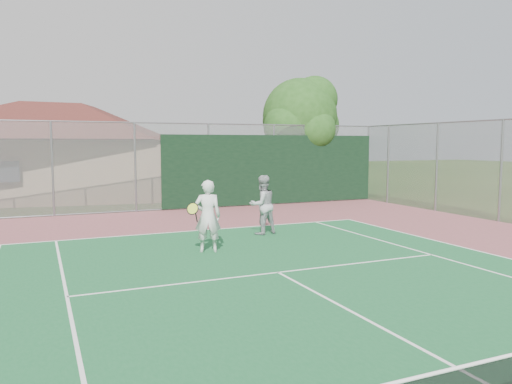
# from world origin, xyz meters

# --- Properties ---
(back_fence) EXTENTS (20.08, 0.11, 3.53)m
(back_fence) POSITION_xyz_m (2.11, 16.98, 1.67)
(back_fence) COLOR gray
(back_fence) RESTS_ON ground
(side_fence_right) EXTENTS (0.08, 9.00, 3.50)m
(side_fence_right) POSITION_xyz_m (10.00, 12.50, 1.75)
(side_fence_right) COLOR gray
(side_fence_right) RESTS_ON ground
(clubhouse) EXTENTS (13.72, 10.12, 5.48)m
(clubhouse) POSITION_xyz_m (-3.36, 23.92, 2.78)
(clubhouse) COLOR tan
(clubhouse) RESTS_ON ground
(tree) EXTENTS (4.23, 4.01, 5.90)m
(tree) POSITION_xyz_m (7.22, 18.55, 3.88)
(tree) COLOR #392315
(tree) RESTS_ON ground
(player_white_front) EXTENTS (1.05, 0.81, 1.79)m
(player_white_front) POSITION_xyz_m (-0.72, 8.88, 0.90)
(player_white_front) COLOR silver
(player_white_front) RESTS_ON ground
(player_grey_back) EXTENTS (0.93, 0.78, 1.74)m
(player_grey_back) POSITION_xyz_m (1.52, 10.55, 0.87)
(player_grey_back) COLOR #A6A8AB
(player_grey_back) RESTS_ON ground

